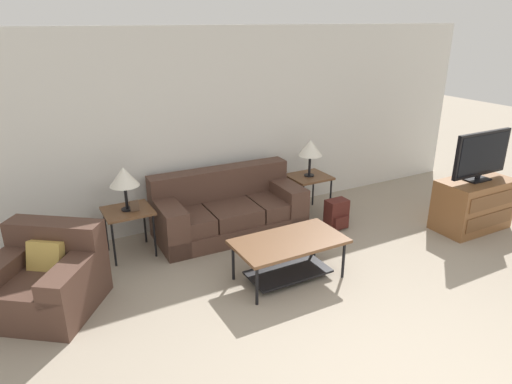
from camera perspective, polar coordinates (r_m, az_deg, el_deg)
The scene contains 12 objects.
wall_back at distance 6.19m, azimuth -5.74°, elevation 7.95°, with size 8.91×0.06×2.60m.
couch at distance 6.02m, azimuth -3.50°, elevation -2.39°, with size 1.95×0.92×0.82m.
armchair at distance 4.95m, azimuth -24.83°, elevation -10.06°, with size 1.31×1.30×0.80m.
coffee_table at distance 4.95m, azimuth 4.13°, elevation -7.26°, with size 1.19×0.65×0.47m.
side_table_left at distance 5.58m, azimuth -15.71°, elevation -2.70°, with size 0.55×0.51×0.57m.
side_table_right at distance 6.56m, azimuth 6.64°, elevation 1.55°, with size 0.55×0.51×0.57m.
table_lamp_left at distance 5.42m, azimuth -16.18°, elevation 1.77°, with size 0.34×0.34×0.52m.
table_lamp_right at distance 6.43m, azimuth 6.81°, elevation 5.43°, with size 0.34×0.34×0.52m.
tv_console at distance 6.76m, azimuth 25.46°, elevation -1.40°, with size 1.01×0.56×0.69m.
television at distance 6.56m, azimuth 26.38°, elevation 4.17°, with size 0.96×0.20×0.65m.
backpack at distance 6.26m, azimuth 10.04°, elevation -2.78°, with size 0.29×0.27×0.40m.
picture_frame at distance 5.48m, azimuth -14.95°, elevation -1.68°, with size 0.10×0.04×0.13m.
Camera 1 is at (-2.33, -1.68, 2.68)m, focal length 32.00 mm.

